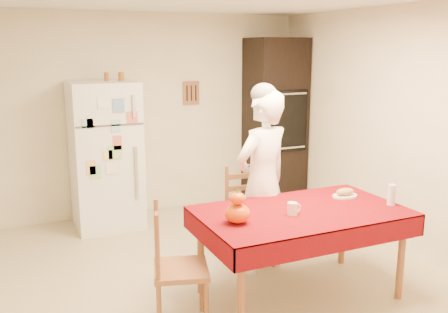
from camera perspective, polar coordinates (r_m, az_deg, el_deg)
floor at (r=4.69m, az=-0.12°, el=-13.89°), size 4.50×4.50×0.00m
room_shell at (r=4.23m, az=-0.14°, el=6.25°), size 4.02×4.52×2.51m
refrigerator at (r=5.94m, az=-13.37°, el=0.13°), size 0.75×0.74×1.70m
oven_cabinet at (r=6.74m, az=5.85°, el=3.97°), size 0.70×0.62×2.20m
dining_table at (r=4.20m, az=8.79°, el=-6.98°), size 1.70×1.00×0.76m
chair_far at (r=4.90m, az=2.74°, el=-6.28°), size 0.45×0.44×0.95m
chair_left at (r=3.80m, az=-5.94°, el=-12.01°), size 0.50×0.51×0.95m
seated_woman at (r=4.61m, az=4.40°, el=-2.99°), size 0.72×0.59×1.71m
coffee_mug at (r=4.04m, az=7.82°, el=-5.93°), size 0.08×0.08×0.10m
pumpkin_lower at (r=3.82m, az=1.56°, el=-6.54°), size 0.20×0.20×0.15m
pumpkin_upper at (r=3.78m, az=1.57°, el=-4.81°), size 0.12×0.12×0.09m
wine_glass at (r=4.47m, az=18.60°, el=-4.16°), size 0.07×0.07×0.18m
bread_plate at (r=4.61m, az=13.63°, el=-4.41°), size 0.24×0.24×0.02m
bread_loaf at (r=4.60m, az=13.66°, el=-3.92°), size 0.18×0.10×0.06m
spice_jar_left at (r=5.89m, az=-13.29°, el=8.87°), size 0.05×0.05×0.10m
spice_jar_mid at (r=5.92m, az=-11.75°, el=8.96°), size 0.05×0.05×0.10m
spice_jar_right at (r=5.92m, az=-11.57°, el=8.97°), size 0.05×0.05×0.10m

